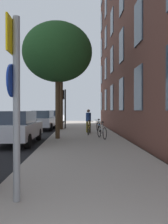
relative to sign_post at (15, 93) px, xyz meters
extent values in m
plane|color=#332D28|center=(-1.96, 11.43, -1.97)|extent=(41.80, 41.80, 0.00)
cube|color=#9E9389|center=(1.54, 11.43, -1.91)|extent=(4.20, 38.00, 0.12)
cube|color=#384756|center=(3.86, 6.77, 0.71)|extent=(0.06, 1.38, 2.03)
cube|color=#384756|center=(3.86, 10.93, 0.71)|extent=(0.06, 1.38, 2.03)
cube|color=#384756|center=(3.86, 15.10, 0.71)|extent=(0.06, 1.38, 2.03)
cube|color=#384756|center=(3.86, 19.27, 0.71)|extent=(0.06, 1.38, 2.03)
cube|color=#384756|center=(3.86, 23.43, 0.71)|extent=(0.06, 1.38, 2.03)
cube|color=#384756|center=(3.86, 6.77, 3.75)|extent=(0.06, 1.38, 2.03)
cube|color=#384756|center=(3.86, 10.93, 3.75)|extent=(0.06, 1.38, 2.03)
cube|color=#384756|center=(3.86, 15.10, 3.75)|extent=(0.06, 1.38, 2.03)
cube|color=#384756|center=(3.86, 19.27, 3.75)|extent=(0.06, 1.38, 2.03)
cube|color=#384756|center=(3.86, 23.43, 3.75)|extent=(0.06, 1.38, 2.03)
cube|color=#384756|center=(3.86, 15.10, 6.80)|extent=(0.06, 1.38, 2.03)
cube|color=#384756|center=(3.86, 19.27, 6.80)|extent=(0.06, 1.38, 2.03)
cube|color=#384756|center=(3.86, 23.43, 6.80)|extent=(0.06, 1.38, 2.03)
cube|color=#384756|center=(3.86, 19.27, 9.85)|extent=(0.06, 1.38, 2.03)
cube|color=#384756|center=(3.86, 23.43, 9.85)|extent=(0.06, 1.38, 2.03)
cylinder|color=gray|center=(0.02, 0.00, -0.27)|extent=(0.12, 0.12, 3.15)
cube|color=yellow|center=(-0.06, 0.00, 0.96)|extent=(0.03, 0.60, 0.60)
cylinder|color=#14339E|center=(-0.06, 0.00, 0.21)|extent=(0.03, 0.56, 0.56)
cylinder|color=black|center=(0.04, 16.21, -0.19)|extent=(0.12, 0.12, 3.31)
cube|color=black|center=(-0.14, 16.21, 1.01)|extent=(0.20, 0.24, 0.80)
sphere|color=#4B0707|center=(-0.25, 16.21, 1.27)|extent=(0.16, 0.16, 0.16)
sphere|color=orange|center=(-0.25, 16.21, 1.01)|extent=(0.16, 0.16, 0.16)
sphere|color=#083E11|center=(-0.25, 16.21, 0.75)|extent=(0.16, 0.16, 0.16)
cylinder|color=#4C3823|center=(-0.02, 8.99, -0.06)|extent=(0.25, 0.25, 3.57)
ellipsoid|color=#235123|center=(-0.02, 8.99, 2.86)|extent=(3.80, 3.80, 3.23)
cylinder|color=#4C3823|center=(-0.29, 15.49, 0.35)|extent=(0.36, 0.36, 4.41)
ellipsoid|color=#2D6628|center=(-0.29, 15.49, 3.45)|extent=(2.99, 2.99, 2.54)
torus|color=black|center=(2.31, 9.47, -1.52)|extent=(0.16, 0.65, 0.65)
torus|color=black|center=(2.51, 8.42, -1.52)|extent=(0.16, 0.65, 0.65)
cylinder|color=#99999E|center=(2.41, 8.95, -1.34)|extent=(0.21, 0.89, 0.04)
cylinder|color=#99999E|center=(2.46, 8.69, -1.43)|extent=(0.14, 0.54, 0.29)
cylinder|color=#99999E|center=(2.44, 8.79, -1.10)|extent=(0.04, 0.04, 0.28)
cube|color=black|center=(2.44, 8.79, -0.94)|extent=(0.10, 0.24, 0.06)
cylinder|color=#4C4C4C|center=(2.31, 9.47, -1.02)|extent=(0.42, 0.11, 0.03)
torus|color=black|center=(1.91, 11.74, -1.53)|extent=(0.14, 0.63, 0.63)
torus|color=black|center=(1.75, 10.72, -1.53)|extent=(0.14, 0.63, 0.63)
cylinder|color=#C68C19|center=(1.83, 11.23, -1.36)|extent=(0.18, 0.87, 0.04)
cylinder|color=#C68C19|center=(1.79, 10.98, -1.44)|extent=(0.13, 0.53, 0.29)
cylinder|color=#C68C19|center=(1.80, 11.08, -1.12)|extent=(0.04, 0.04, 0.28)
cube|color=black|center=(1.80, 11.08, -0.96)|extent=(0.10, 0.24, 0.06)
cylinder|color=#4C4C4C|center=(1.91, 11.74, -1.04)|extent=(0.42, 0.10, 0.03)
torus|color=black|center=(2.56, 13.71, -1.53)|extent=(0.08, 0.64, 0.64)
torus|color=black|center=(2.63, 12.66, -1.53)|extent=(0.08, 0.64, 0.64)
cylinder|color=#194C99|center=(2.60, 13.19, -1.35)|extent=(0.10, 0.89, 0.04)
cylinder|color=#194C99|center=(2.62, 12.92, -1.43)|extent=(0.08, 0.54, 0.29)
cylinder|color=#194C99|center=(2.61, 13.03, -1.11)|extent=(0.04, 0.04, 0.28)
cube|color=black|center=(2.61, 13.03, -0.95)|extent=(0.10, 0.24, 0.06)
cylinder|color=#4C4C4C|center=(2.56, 13.71, -1.03)|extent=(0.42, 0.06, 0.03)
cylinder|color=olive|center=(1.75, 12.51, -1.46)|extent=(0.15, 0.15, 0.78)
cylinder|color=olive|center=(1.93, 12.51, -1.46)|extent=(0.15, 0.15, 0.78)
cylinder|color=navy|center=(1.84, 12.51, -0.77)|extent=(0.36, 0.36, 0.59)
sphere|color=brown|center=(1.84, 12.51, -0.35)|extent=(0.21, 0.21, 0.21)
cube|color=silver|center=(-1.90, 7.77, -1.29)|extent=(1.84, 4.47, 0.70)
cube|color=#2D3847|center=(-1.90, 7.55, -0.64)|extent=(1.53, 2.51, 0.60)
cylinder|color=black|center=(-2.71, 9.19, -1.64)|extent=(0.22, 0.64, 0.64)
cylinder|color=black|center=(-1.09, 9.19, -1.64)|extent=(0.22, 0.64, 0.64)
cylinder|color=black|center=(-1.09, 6.34, -1.64)|extent=(0.22, 0.64, 0.64)
cube|color=silver|center=(-1.80, 16.10, -1.29)|extent=(1.92, 4.25, 0.70)
cube|color=#384756|center=(-1.80, 15.89, -0.64)|extent=(1.56, 2.40, 0.60)
cylinder|color=black|center=(-2.58, 17.43, -1.64)|extent=(0.22, 0.64, 0.64)
cylinder|color=black|center=(-1.02, 17.43, -1.64)|extent=(0.22, 0.64, 0.64)
cylinder|color=black|center=(-2.58, 14.77, -1.64)|extent=(0.22, 0.64, 0.64)
cylinder|color=black|center=(-1.02, 14.77, -1.64)|extent=(0.22, 0.64, 0.64)
cube|color=silver|center=(-1.60, 24.43, -1.29)|extent=(1.97, 4.56, 0.70)
cube|color=#2D3847|center=(-1.60, 24.21, -0.64)|extent=(1.61, 2.57, 0.60)
cylinder|color=black|center=(-2.42, 25.87, -1.64)|extent=(0.22, 0.64, 0.64)
cylinder|color=black|center=(-0.79, 25.87, -1.64)|extent=(0.22, 0.64, 0.64)
cylinder|color=black|center=(-2.42, 23.00, -1.64)|extent=(0.22, 0.64, 0.64)
cylinder|color=black|center=(-0.79, 23.00, -1.64)|extent=(0.22, 0.64, 0.64)
camera|label=1|loc=(1.06, -4.09, -0.29)|focal=38.24mm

